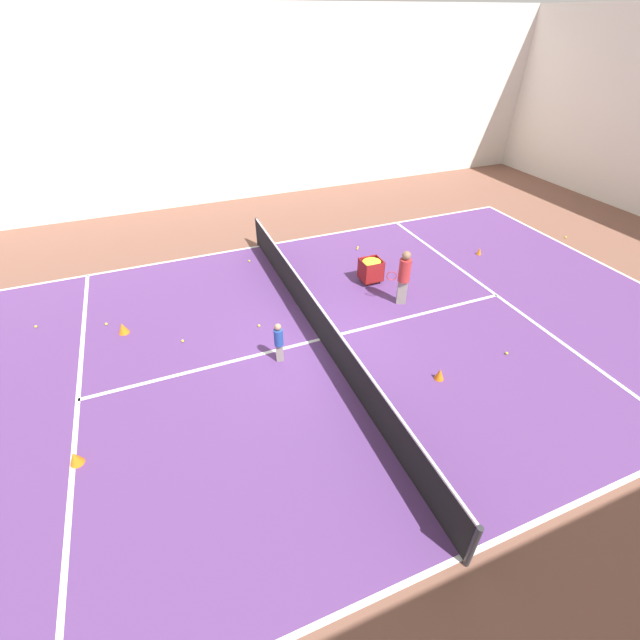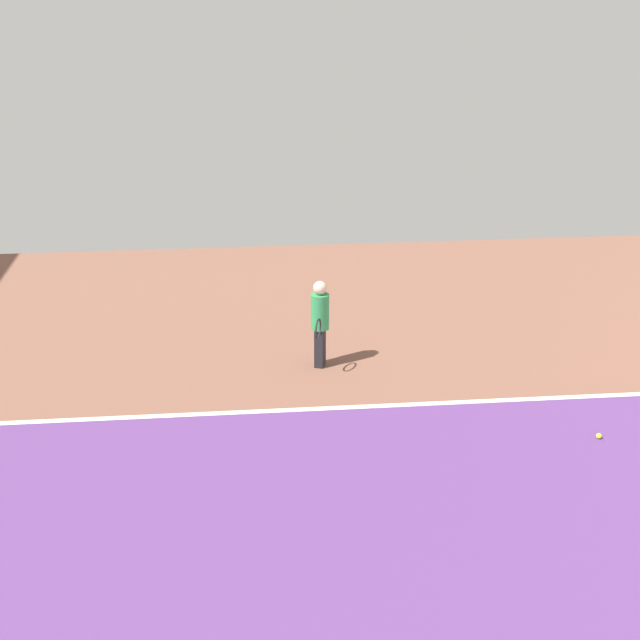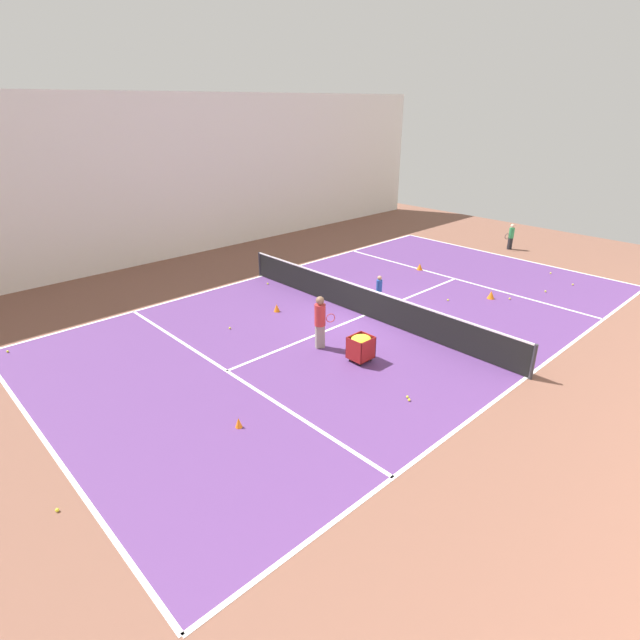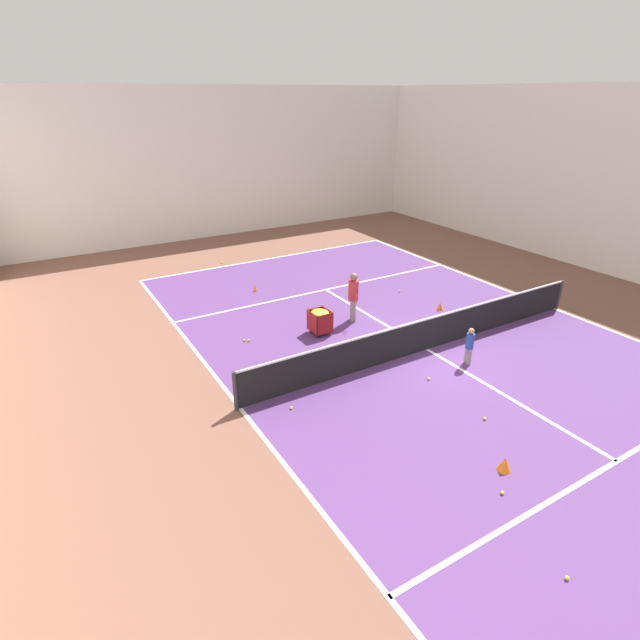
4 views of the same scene
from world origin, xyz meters
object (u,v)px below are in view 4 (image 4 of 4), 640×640
(child_midcourt, at_px, (470,344))
(training_cone_1, at_px, (255,288))
(tennis_net, at_px, (429,333))
(coach_at_net, at_px, (353,294))
(ball_cart, at_px, (320,317))

(child_midcourt, xyz_separation_m, training_cone_1, (-2.76, 8.13, -0.49))
(tennis_net, height_order, coach_at_net, coach_at_net)
(tennis_net, relative_size, training_cone_1, 48.52)
(tennis_net, bearing_deg, child_midcourt, -72.05)
(coach_at_net, height_order, training_cone_1, coach_at_net)
(tennis_net, height_order, ball_cart, tennis_net)
(child_midcourt, bearing_deg, coach_at_net, 28.05)
(ball_cart, height_order, training_cone_1, ball_cart)
(tennis_net, distance_m, training_cone_1, 7.34)
(tennis_net, xyz_separation_m, coach_at_net, (-0.72, 2.81, 0.41))
(tennis_net, relative_size, ball_cart, 15.56)
(ball_cart, bearing_deg, tennis_net, -50.13)
(tennis_net, distance_m, ball_cart, 3.32)
(child_midcourt, xyz_separation_m, ball_cart, (-2.52, 3.75, -0.07))
(tennis_net, distance_m, coach_at_net, 2.93)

